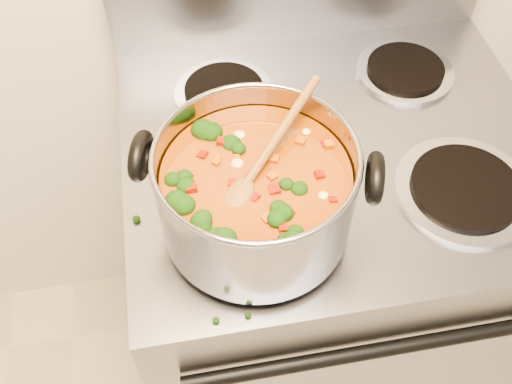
% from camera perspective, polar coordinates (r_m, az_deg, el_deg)
% --- Properties ---
extents(electric_range, '(0.74, 0.67, 1.08)m').
position_cam_1_polar(electric_range, '(1.37, 5.85, -7.70)').
color(electric_range, gray).
rests_on(electric_range, ground).
extents(stockpot, '(0.34, 0.28, 0.17)m').
position_cam_1_polar(stockpot, '(0.80, 0.02, -0.00)').
color(stockpot, '#97979E').
rests_on(stockpot, electric_range).
extents(wooden_spoon, '(0.18, 0.19, 0.07)m').
position_cam_1_polar(wooden_spoon, '(0.77, 0.34, 2.81)').
color(wooden_spoon, brown).
rests_on(wooden_spoon, stockpot).
extents(cooktop_crumbs, '(0.16, 0.38, 0.01)m').
position_cam_1_polar(cooktop_crumbs, '(0.84, -7.17, -7.78)').
color(cooktop_crumbs, black).
rests_on(cooktop_crumbs, electric_range).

